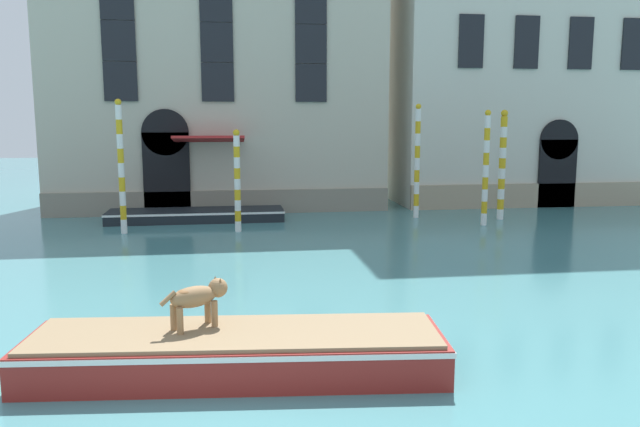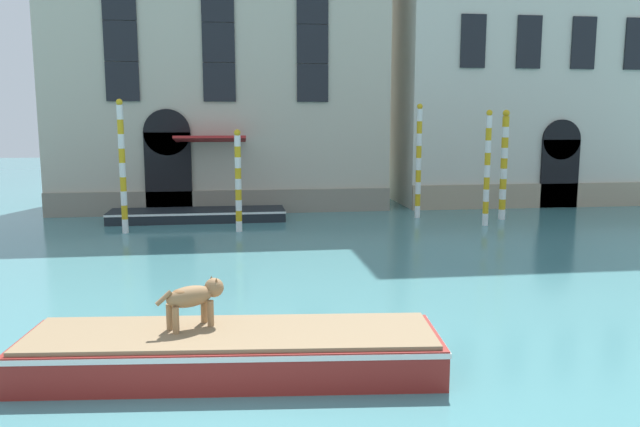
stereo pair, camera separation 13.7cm
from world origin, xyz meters
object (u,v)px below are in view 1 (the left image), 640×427
mooring_pole_0 (486,168)px  mooring_pole_1 (237,181)px  mooring_pole_2 (502,165)px  boat_foreground (236,351)px  boat_moored_near_palazzo (196,215)px  mooring_pole_3 (121,167)px  dog_on_deck (198,297)px  mooring_pole_4 (417,161)px

mooring_pole_0 → mooring_pole_1: size_ratio=1.19×
mooring_pole_2 → mooring_pole_0: bearing=-134.1°
boat_foreground → boat_moored_near_palazzo: 14.83m
mooring_pole_1 → mooring_pole_3: bearing=176.9°
dog_on_deck → mooring_pole_2: (10.87, 13.25, 0.96)m
mooring_pole_3 → mooring_pole_4: mooring_pole_3 is taller
mooring_pole_4 → boat_foreground: bearing=-116.5°
dog_on_deck → mooring_pole_1: bearing=57.2°
boat_foreground → dog_on_deck: size_ratio=6.37×
mooring_pole_3 → boat_moored_near_palazzo: bearing=44.9°
dog_on_deck → mooring_pole_3: 12.64m
mooring_pole_3 → boat_foreground: bearing=-73.5°
boat_moored_near_palazzo → mooring_pole_0: (10.52, -2.45, 1.88)m
boat_foreground → dog_on_deck: (-0.56, 0.27, 0.81)m
mooring_pole_2 → mooring_pole_3: size_ratio=0.93×
mooring_pole_4 → mooring_pole_2: bearing=-15.5°
boat_foreground → dog_on_deck: dog_on_deck is taller
boat_foreground → mooring_pole_3: (-3.70, 12.46, 1.93)m
boat_moored_near_palazzo → mooring_pole_4: size_ratio=1.50×
dog_on_deck → mooring_pole_1: mooring_pole_1 is taller
boat_moored_near_palazzo → mooring_pole_3: mooring_pole_3 is taller
mooring_pole_2 → mooring_pole_3: (-14.01, -1.06, 0.16)m
mooring_pole_0 → mooring_pole_3: size_ratio=0.93×
boat_foreground → mooring_pole_0: size_ratio=1.55×
mooring_pole_1 → mooring_pole_3: size_ratio=0.78×
boat_moored_near_palazzo → mooring_pole_2: size_ratio=1.58×
dog_on_deck → mooring_pole_4: 16.14m
mooring_pole_3 → mooring_pole_4: bearing=10.0°
mooring_pole_0 → mooring_pole_1: (-8.97, -0.06, -0.34)m
boat_foreground → mooring_pole_1: size_ratio=1.85×
mooring_pole_2 → mooring_pole_4: bearing=164.5°
boat_foreground → dog_on_deck: bearing=159.4°
boat_foreground → mooring_pole_0: 15.43m
mooring_pole_0 → mooring_pole_4: mooring_pole_4 is taller
boat_foreground → mooring_pole_4: size_ratio=1.46×
mooring_pole_2 → mooring_pole_3: 14.05m
dog_on_deck → boat_moored_near_palazzo: 14.54m
mooring_pole_4 → dog_on_deck: bearing=-118.8°
mooring_pole_1 → mooring_pole_4: (7.02, 2.13, 0.46)m
dog_on_deck → mooring_pole_0: bearing=21.8°
boat_moored_near_palazzo → mooring_pole_0: mooring_pole_0 is taller
dog_on_deck → mooring_pole_1: (0.73, 11.98, 0.61)m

